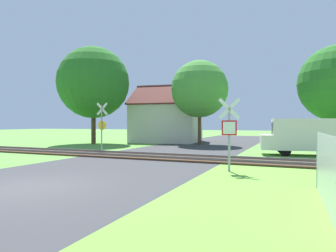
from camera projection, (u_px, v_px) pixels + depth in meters
ground_plane at (28, 187)px, 9.08m from camera, size 160.00×160.00×0.00m
road_asphalt at (73, 177)px, 10.92m from camera, size 8.36×80.00×0.01m
rail_track at (153, 157)px, 17.06m from camera, size 60.00×2.60×0.22m
stop_sign_near at (229, 130)px, 12.08m from camera, size 0.87×0.21×2.99m
crossing_sign_far at (102, 124)px, 20.75m from camera, size 0.88×0.13×3.40m
house at (167, 122)px, 31.88m from camera, size 7.56×7.41×6.09m
tree_center at (199, 89)px, 27.46m from camera, size 5.24×5.24×7.74m
tree_left at (93, 83)px, 28.76m from camera, size 6.85×6.85×9.31m
mail_truck at (306, 135)px, 18.22m from camera, size 5.12×2.55×2.24m
fence_panel at (326, 172)px, 6.77m from camera, size 0.13×4.68×1.70m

